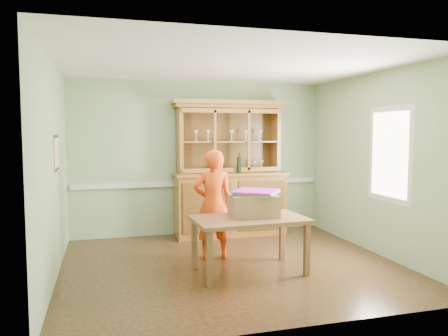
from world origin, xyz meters
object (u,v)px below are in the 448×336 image
object	(u,v)px
dining_table	(249,224)
cardboard_box	(253,205)
china_hutch	(230,188)
person	(213,205)

from	to	relation	value
dining_table	cardboard_box	xyz separation A→B (m)	(0.09, 0.11, 0.23)
cardboard_box	china_hutch	bearing A→B (deg)	82.74
china_hutch	cardboard_box	distance (m)	1.99
cardboard_box	person	distance (m)	0.73
china_hutch	dining_table	size ratio (longest dim) A/B	1.60
china_hutch	dining_table	distance (m)	2.12
cardboard_box	person	xyz separation A→B (m)	(-0.39, 0.61, -0.07)
dining_table	cardboard_box	world-z (taller)	cardboard_box
china_hutch	person	bearing A→B (deg)	-115.18
person	china_hutch	bearing A→B (deg)	-106.60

